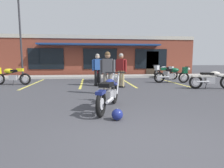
% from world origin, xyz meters
% --- Properties ---
extents(ground_plane, '(80.00, 80.00, 0.00)m').
position_xyz_m(ground_plane, '(0.00, 3.88, 0.00)').
color(ground_plane, '#3D3D42').
extents(sidewalk_kerb, '(22.00, 1.80, 0.14)m').
position_xyz_m(sidewalk_kerb, '(0.00, 12.02, 0.07)').
color(sidewalk_kerb, '#A8A59E').
rests_on(sidewalk_kerb, ground_plane).
extents(brick_storefront_building, '(16.57, 6.65, 3.40)m').
position_xyz_m(brick_storefront_building, '(0.00, 16.13, 1.71)').
color(brick_storefront_building, brown).
rests_on(brick_storefront_building, ground_plane).
extents(painted_stall_lines, '(8.33, 4.80, 0.01)m').
position_xyz_m(painted_stall_lines, '(0.00, 8.42, 0.00)').
color(painted_stall_lines, '#DBCC4C').
rests_on(painted_stall_lines, ground_plane).
extents(motorcycle_foreground_classic, '(1.03, 2.02, 0.98)m').
position_xyz_m(motorcycle_foreground_classic, '(-0.38, 2.31, 0.46)').
color(motorcycle_foreground_classic, black).
rests_on(motorcycle_foreground_classic, ground_plane).
extents(motorcycle_red_sportbike, '(1.32, 1.88, 0.98)m').
position_xyz_m(motorcycle_red_sportbike, '(4.53, 10.53, 0.53)').
color(motorcycle_red_sportbike, black).
rests_on(motorcycle_red_sportbike, ground_plane).
extents(motorcycle_black_cruiser, '(0.66, 2.11, 0.98)m').
position_xyz_m(motorcycle_black_cruiser, '(-0.42, 8.87, 0.53)').
color(motorcycle_black_cruiser, black).
rests_on(motorcycle_black_cruiser, ground_plane).
extents(motorcycle_silver_naked, '(2.10, 0.72, 0.98)m').
position_xyz_m(motorcycle_silver_naked, '(-5.23, 8.07, 0.53)').
color(motorcycle_silver_naked, black).
rests_on(motorcycle_silver_naked, ground_plane).
extents(motorcycle_blue_standard, '(2.10, 0.72, 0.98)m').
position_xyz_m(motorcycle_blue_standard, '(4.78, 5.39, 0.46)').
color(motorcycle_blue_standard, black).
rests_on(motorcycle_blue_standard, ground_plane).
extents(motorcycle_green_cafe_racer, '(2.10, 0.73, 0.98)m').
position_xyz_m(motorcycle_green_cafe_racer, '(4.04, 7.86, 0.53)').
color(motorcycle_green_cafe_racer, black).
rests_on(motorcycle_green_cafe_racer, ground_plane).
extents(person_in_black_shirt, '(0.61, 0.34, 1.68)m').
position_xyz_m(person_in_black_shirt, '(-0.20, 4.59, 0.95)').
color(person_in_black_shirt, black).
rests_on(person_in_black_shirt, ground_plane).
extents(person_in_shorts_foreground, '(0.53, 0.46, 1.68)m').
position_xyz_m(person_in_shorts_foreground, '(0.63, 6.37, 0.95)').
color(person_in_shorts_foreground, black).
rests_on(person_in_shorts_foreground, ground_plane).
extents(person_by_back_row, '(0.60, 0.36, 1.68)m').
position_xyz_m(person_by_back_row, '(-0.49, 7.11, 0.95)').
color(person_by_back_row, black).
rests_on(person_by_back_row, ground_plane).
extents(helmet_on_pavement, '(0.26, 0.26, 0.26)m').
position_xyz_m(helmet_on_pavement, '(-0.29, 1.34, 0.13)').
color(helmet_on_pavement, navy).
rests_on(helmet_on_pavement, ground_plane).
extents(parking_lot_lamp_post, '(0.24, 0.76, 5.52)m').
position_xyz_m(parking_lot_lamp_post, '(-5.52, 10.82, 3.52)').
color(parking_lot_lamp_post, '#2D2D33').
rests_on(parking_lot_lamp_post, ground_plane).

